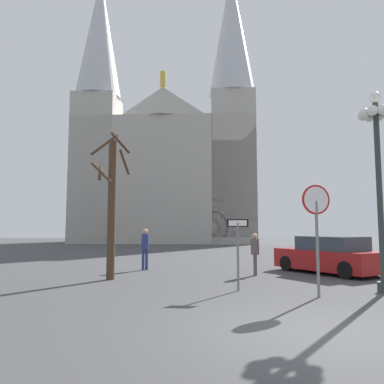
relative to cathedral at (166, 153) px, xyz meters
The scene contains 9 objects.
ground_plane 39.85m from the cathedral, 86.17° to the right, with size 120.00×120.00×0.00m, color #424244.
cathedral is the anchor object (origin of this frame).
stop_sign 36.27m from the cathedral, 83.47° to the right, with size 0.81×0.14×3.01m.
one_way_arrow_sign 35.20m from the cathedral, 86.51° to the right, with size 0.64×0.14×2.10m.
street_lamp 35.62m from the cathedral, 79.87° to the right, with size 1.02×1.02×5.89m.
bare_tree 32.28m from the cathedral, 93.74° to the right, with size 1.49×1.63×5.47m.
parked_car_near_red 32.40m from the cathedral, 77.72° to the right, with size 3.56×4.66×1.49m.
pedestrian_walking 29.95m from the cathedral, 91.93° to the right, with size 0.32×0.32×1.79m.
pedestrian_standing 32.24m from the cathedral, 83.65° to the right, with size 0.32×0.32×1.62m.
Camera 1 is at (-2.67, -6.48, 1.86)m, focal length 34.61 mm.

